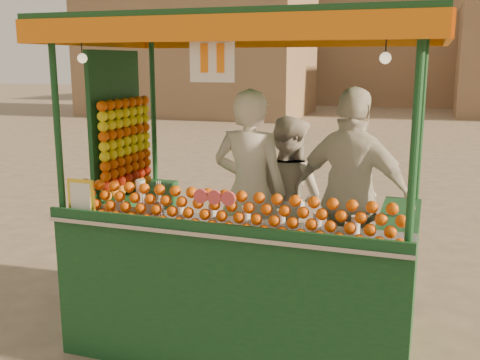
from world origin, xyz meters
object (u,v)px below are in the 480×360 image
(juice_cart, at_px, (237,242))
(vendor_middle, at_px, (288,199))
(vendor_left, at_px, (250,192))
(vendor_right, at_px, (352,197))

(juice_cart, bearing_deg, vendor_middle, 72.68)
(vendor_left, bearing_deg, vendor_right, -175.62)
(juice_cart, xyz_separation_m, vendor_right, (0.93, 0.47, 0.38))
(juice_cart, xyz_separation_m, vendor_middle, (0.25, 0.81, 0.22))
(vendor_middle, height_order, vendor_right, vendor_right)
(vendor_middle, bearing_deg, vendor_right, -176.99)
(juice_cart, height_order, vendor_left, juice_cart)
(juice_cart, distance_m, vendor_left, 0.56)
(vendor_left, height_order, vendor_right, vendor_right)
(juice_cart, bearing_deg, vendor_right, 27.02)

